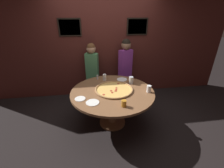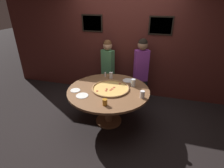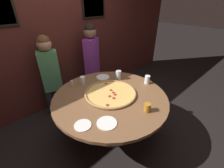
{
  "view_description": "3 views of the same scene",
  "coord_description": "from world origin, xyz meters",
  "views": [
    {
      "loc": [
        -0.35,
        -2.43,
        2.04
      ],
      "look_at": [
        -0.02,
        -0.08,
        0.92
      ],
      "focal_mm": 24.0,
      "sensor_mm": 36.0,
      "label": 1
    },
    {
      "loc": [
        0.85,
        -2.78,
        2.26
      ],
      "look_at": [
        0.04,
        0.11,
        0.81
      ],
      "focal_mm": 28.0,
      "sensor_mm": 36.0,
      "label": 2
    },
    {
      "loc": [
        -1.13,
        -1.25,
        1.89
      ],
      "look_at": [
        0.09,
        0.06,
        0.86
      ],
      "focal_mm": 24.0,
      "sensor_mm": 36.0,
      "label": 3
    }
  ],
  "objects": [
    {
      "name": "drink_cup_by_shaker",
      "position": [
        -0.1,
        0.51,
        0.81
      ],
      "size": [
        0.07,
        0.07,
        0.13
      ],
      "primitive_type": "cylinder",
      "color": "white",
      "rests_on": "dining_table"
    },
    {
      "name": "ground_plane",
      "position": [
        0.0,
        0.0,
        0.0
      ],
      "size": [
        24.0,
        24.0,
        0.0
      ],
      "primitive_type": "plane",
      "color": "black"
    },
    {
      "name": "white_plate_right_side",
      "position": [
        -0.58,
        -0.21,
        0.74
      ],
      "size": [
        0.18,
        0.18,
        0.01
      ],
      "primitive_type": "cylinder",
      "color": "white",
      "rests_on": "dining_table"
    },
    {
      "name": "dining_table",
      "position": [
        0.0,
        0.0,
        0.61
      ],
      "size": [
        1.54,
        1.54,
        0.74
      ],
      "color": "brown",
      "rests_on": "ground_plane"
    },
    {
      "name": "back_wall",
      "position": [
        0.0,
        1.37,
        1.3
      ],
      "size": [
        6.4,
        0.08,
        2.6
      ],
      "color": "#4C1E19",
      "rests_on": "ground_plane"
    },
    {
      "name": "drink_cup_beside_pizza",
      "position": [
        0.1,
        -0.53,
        0.79
      ],
      "size": [
        0.08,
        0.08,
        0.1
      ],
      "primitive_type": "cylinder",
      "color": "#BC7A23",
      "rests_on": "dining_table"
    },
    {
      "name": "diner_side_right",
      "position": [
        -0.35,
        1.09,
        0.81
      ],
      "size": [
        0.38,
        0.24,
        1.43
      ],
      "rotation": [
        0.0,
        0.0,
        2.84
      ],
      "color": "#232328",
      "rests_on": "ground_plane"
    },
    {
      "name": "drink_cup_far_right",
      "position": [
        0.42,
        0.26,
        0.81
      ],
      "size": [
        0.09,
        0.09,
        0.15
      ],
      "primitive_type": "cylinder",
      "color": "silver",
      "rests_on": "dining_table"
    },
    {
      "name": "white_plate_left_side",
      "position": [
        0.28,
        0.49,
        0.74
      ],
      "size": [
        0.22,
        0.22,
        0.01
      ],
      "primitive_type": "cylinder",
      "color": "white",
      "rests_on": "dining_table"
    },
    {
      "name": "white_plate_beside_cup",
      "position": [
        -0.37,
        -0.36,
        0.74
      ],
      "size": [
        0.22,
        0.22,
        0.01
      ],
      "primitive_type": "cylinder",
      "color": "white",
      "rests_on": "dining_table"
    },
    {
      "name": "diner_far_left",
      "position": [
        0.47,
        1.05,
        0.86
      ],
      "size": [
        0.4,
        0.28,
        1.51
      ],
      "rotation": [
        0.0,
        0.0,
        -2.72
      ],
      "color": "#232328",
      "rests_on": "ground_plane"
    },
    {
      "name": "giant_pizza",
      "position": [
        0.03,
        0.03,
        0.75
      ],
      "size": [
        0.72,
        0.72,
        0.03
      ],
      "color": "#EAB75B",
      "rests_on": "dining_table"
    },
    {
      "name": "condiment_shaker",
      "position": [
        -0.25,
        0.57,
        0.79
      ],
      "size": [
        0.04,
        0.04,
        0.1
      ],
      "color": "silver",
      "rests_on": "dining_table"
    },
    {
      "name": "drink_cup_far_left",
      "position": [
        0.65,
        -0.14,
        0.8
      ],
      "size": [
        0.08,
        0.08,
        0.13
      ],
      "primitive_type": "cylinder",
      "color": "white",
      "rests_on": "dining_table"
    }
  ]
}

